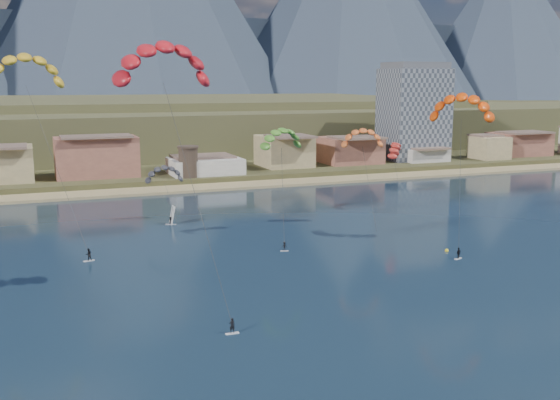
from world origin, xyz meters
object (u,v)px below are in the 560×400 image
kitesurfer_orange (462,103)px  buoy (447,251)px  kitesurfer_yellow (25,66)px  watchtower (188,161)px  windsurfer (171,219)px  kitesurfer_green (281,136)px  apartment_tower (414,112)px  kitesurfer_red (163,57)px

kitesurfer_orange → buoy: 25.49m
kitesurfer_yellow → kitesurfer_orange: kitesurfer_yellow is taller
watchtower → windsurfer: (-14.97, -48.39, -5.19)m
watchtower → kitesurfer_orange: size_ratio=0.31×
watchtower → kitesurfer_green: size_ratio=0.40×
apartment_tower → buoy: (-56.49, -99.26, -17.71)m
kitesurfer_red → windsurfer: 53.85m
buoy → kitesurfer_green: bearing=135.1°
kitesurfer_red → kitesurfer_green: (26.58, 28.34, -12.59)m
kitesurfer_red → kitesurfer_yellow: size_ratio=0.98×
apartment_tower → windsurfer: bearing=-146.7°
kitesurfer_red → apartment_tower: bearing=45.6°
kitesurfer_orange → kitesurfer_yellow: bearing=159.7°
kitesurfer_red → kitesurfer_yellow: bearing=112.0°
kitesurfer_yellow → kitesurfer_green: (42.24, -10.45, -12.23)m
kitesurfer_yellow → kitesurfer_orange: size_ratio=1.27×
watchtower → buoy: bearing=-74.6°
kitesurfer_orange → kitesurfer_green: (-27.32, 15.22, -6.00)m
windsurfer → watchtower: bearing=72.8°
kitesurfer_red → buoy: (47.85, 7.16, -30.62)m
windsurfer → buoy: (38.48, -36.87, -1.07)m
watchtower → buoy: size_ratio=13.81×
kitesurfer_green → windsurfer: 28.80m
watchtower → kitesurfer_red: (-24.35, -92.42, 24.36)m
apartment_tower → kitesurfer_orange: size_ratio=1.15×
kitesurfer_red → windsurfer: kitesurfer_red is taller
kitesurfer_yellow → buoy: 77.14m
windsurfer → buoy: bearing=-43.8°
kitesurfer_yellow → windsurfer: 38.81m
apartment_tower → kitesurfer_red: (-104.35, -106.42, 12.91)m
apartment_tower → windsurfer: 114.84m
apartment_tower → watchtower: size_ratio=3.72×
watchtower → kitesurfer_red: size_ratio=0.25×
apartment_tower → kitesurfer_red: bearing=-134.4°
kitesurfer_yellow → buoy: size_ratio=56.70×
kitesurfer_red → kitesurfer_yellow: 41.83m
kitesurfer_red → kitesurfer_green: kitesurfer_red is taller
apartment_tower → buoy: size_ratio=51.39×
kitesurfer_orange → apartment_tower: bearing=61.6°
watchtower → kitesurfer_yellow: kitesurfer_yellow is taller
buoy → kitesurfer_orange: bearing=44.6°
buoy → windsurfer: bearing=136.2°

